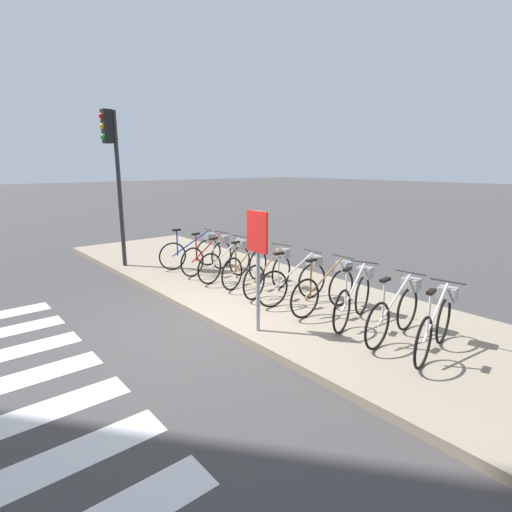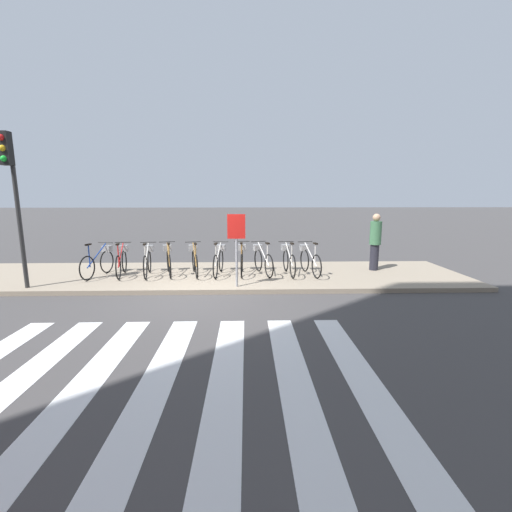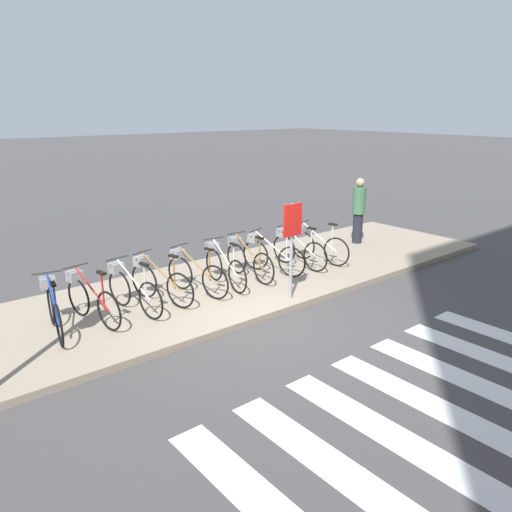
{
  "view_description": "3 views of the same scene",
  "coord_description": "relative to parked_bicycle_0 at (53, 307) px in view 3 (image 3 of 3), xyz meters",
  "views": [
    {
      "loc": [
        5.26,
        -3.36,
        2.57
      ],
      "look_at": [
        -0.4,
        1.37,
        0.89
      ],
      "focal_mm": 28.0,
      "sensor_mm": 36.0,
      "label": 1
    },
    {
      "loc": [
        1.18,
        -8.08,
        2.4
      ],
      "look_at": [
        1.42,
        0.54,
        0.86
      ],
      "focal_mm": 24.0,
      "sensor_mm": 36.0,
      "label": 2
    },
    {
      "loc": [
        -5.2,
        -6.14,
        3.61
      ],
      "look_at": [
        1.01,
        1.43,
        0.68
      ],
      "focal_mm": 35.0,
      "sensor_mm": 36.0,
      "label": 3
    }
  ],
  "objects": [
    {
      "name": "ground_plane",
      "position": [
        3.03,
        -1.61,
        -0.55
      ],
      "size": [
        120.0,
        120.0,
        0.0
      ],
      "primitive_type": "plane",
      "color": "#423F3F"
    },
    {
      "name": "sidewalk",
      "position": [
        3.03,
        0.14,
        -0.49
      ],
      "size": [
        14.93,
        3.5,
        0.12
      ],
      "color": "gray",
      "rests_on": "ground_plane"
    },
    {
      "name": "parked_bicycle_0",
      "position": [
        0.0,
        0.0,
        0.0
      ],
      "size": [
        0.48,
        1.57,
        0.98
      ],
      "color": "black",
      "rests_on": "sidewalk"
    },
    {
      "name": "parked_bicycle_1",
      "position": [
        0.62,
        0.05,
        0.0
      ],
      "size": [
        0.46,
        1.58,
        0.98
      ],
      "color": "black",
      "rests_on": "sidewalk"
    },
    {
      "name": "parked_bicycle_2",
      "position": [
        1.36,
        0.03,
        0.0
      ],
      "size": [
        0.46,
        1.58,
        0.98
      ],
      "color": "black",
      "rests_on": "sidewalk"
    },
    {
      "name": "parked_bicycle_3",
      "position": [
        1.94,
        0.13,
        0.0
      ],
      "size": [
        0.59,
        1.54,
        0.98
      ],
      "color": "black",
      "rests_on": "sidewalk"
    },
    {
      "name": "parked_bicycle_4",
      "position": [
        2.69,
        0.1,
        0.0
      ],
      "size": [
        0.54,
        1.56,
        0.98
      ],
      "color": "black",
      "rests_on": "sidewalk"
    },
    {
      "name": "parked_bicycle_5",
      "position": [
        3.4,
        0.1,
        0.0
      ],
      "size": [
        0.46,
        1.59,
        0.98
      ],
      "color": "black",
      "rests_on": "sidewalk"
    },
    {
      "name": "parked_bicycle_6",
      "position": [
        4.06,
        0.16,
        0.0
      ],
      "size": [
        0.46,
        1.59,
        0.98
      ],
      "color": "black",
      "rests_on": "sidewalk"
    },
    {
      "name": "parked_bicycle_7",
      "position": [
        4.66,
        0.12,
        0.0
      ],
      "size": [
        0.61,
        1.53,
        0.98
      ],
      "color": "black",
      "rests_on": "sidewalk"
    },
    {
      "name": "parked_bicycle_8",
      "position": [
        5.42,
        0.07,
        0.0
      ],
      "size": [
        0.46,
        1.59,
        0.98
      ],
      "color": "black",
      "rests_on": "sidewalk"
    },
    {
      "name": "parked_bicycle_9",
      "position": [
        6.03,
        0.04,
        0.0
      ],
      "size": [
        0.49,
        1.57,
        0.98
      ],
      "color": "black",
      "rests_on": "sidewalk"
    },
    {
      "name": "pedestrian",
      "position": [
        8.12,
        0.54,
        0.48
      ],
      "size": [
        0.34,
        0.34,
        1.73
      ],
      "color": "#23232D",
      "rests_on": "sidewalk"
    },
    {
      "name": "sign_post",
      "position": [
        3.95,
        -1.32,
        0.81
      ],
      "size": [
        0.44,
        0.07,
        1.82
      ],
      "color": "#99999E",
      "rests_on": "sidewalk"
    }
  ]
}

